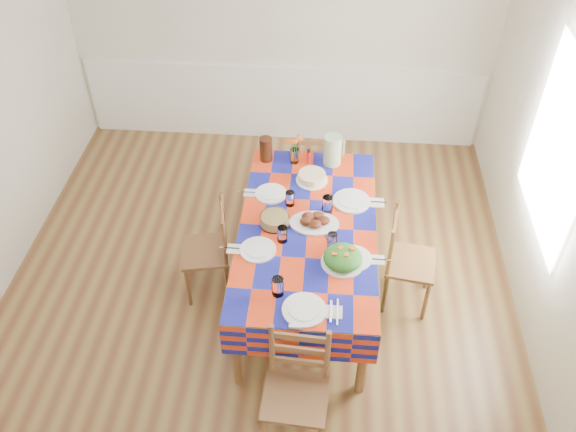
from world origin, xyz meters
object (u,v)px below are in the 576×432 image
object	(u,v)px
meat_platter	(314,221)
chair_near	(296,391)
chair_far	(315,165)
chair_left	(210,251)
green_pitcher	(333,150)
chair_right	(406,261)
tea_pitcher	(266,149)
dining_table	(307,235)

from	to	relation	value
meat_platter	chair_near	size ratio (longest dim) A/B	0.41
chair_far	chair_left	distance (m)	1.53
meat_platter	chair_far	bearing A→B (deg)	92.07
green_pitcher	chair_right	world-z (taller)	green_pitcher
meat_platter	tea_pitcher	xyz separation A→B (m)	(-0.48, 0.84, 0.08)
chair_left	chair_right	xyz separation A→B (m)	(1.65, -0.00, 0.01)
chair_far	chair_right	bearing A→B (deg)	116.07
green_pitcher	chair_near	distance (m)	2.22
dining_table	meat_platter	distance (m)	0.14
meat_platter	chair_right	size ratio (longest dim) A/B	0.42
green_pitcher	tea_pitcher	distance (m)	0.60
meat_platter	chair_near	bearing A→B (deg)	-92.01
dining_table	tea_pitcher	size ratio (longest dim) A/B	8.98
chair_near	chair_left	world-z (taller)	chair_near
chair_left	chair_right	world-z (taller)	chair_right
meat_platter	chair_right	xyz separation A→B (m)	(0.77, -0.04, -0.36)
chair_right	chair_far	bearing A→B (deg)	40.88
dining_table	green_pitcher	world-z (taller)	green_pitcher
chair_near	chair_left	xyz separation A→B (m)	(-0.83, 1.30, -0.03)
tea_pitcher	green_pitcher	bearing A→B (deg)	-0.25
green_pitcher	chair_far	size ratio (longest dim) A/B	0.32
tea_pitcher	chair_left	world-z (taller)	tea_pitcher
meat_platter	chair_near	distance (m)	1.38
meat_platter	chair_left	distance (m)	0.95
green_pitcher	chair_right	size ratio (longest dim) A/B	0.30
dining_table	chair_near	bearing A→B (deg)	-89.87
meat_platter	tea_pitcher	world-z (taller)	tea_pitcher
dining_table	chair_far	xyz separation A→B (m)	(0.00, 1.30, -0.27)
chair_right	chair_near	bearing A→B (deg)	156.38
meat_platter	chair_far	world-z (taller)	chair_far
green_pitcher	chair_left	bearing A→B (deg)	-138.92
green_pitcher	tea_pitcher	bearing A→B (deg)	179.75
chair_near	chair_far	size ratio (longest dim) A/B	1.11
chair_far	chair_right	size ratio (longest dim) A/B	0.94
chair_near	green_pitcher	bearing A→B (deg)	89.22
dining_table	green_pitcher	size ratio (longest dim) A/B	7.33
chair_right	dining_table	bearing A→B (deg)	99.02
chair_near	chair_right	xyz separation A→B (m)	(0.82, 1.30, -0.02)
dining_table	chair_near	size ratio (longest dim) A/B	2.08
tea_pitcher	chair_right	bearing A→B (deg)	-34.87
chair_near	chair_far	xyz separation A→B (m)	(0.00, 2.59, -0.05)
green_pitcher	chair_left	xyz separation A→B (m)	(-0.99, -0.87, -0.48)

